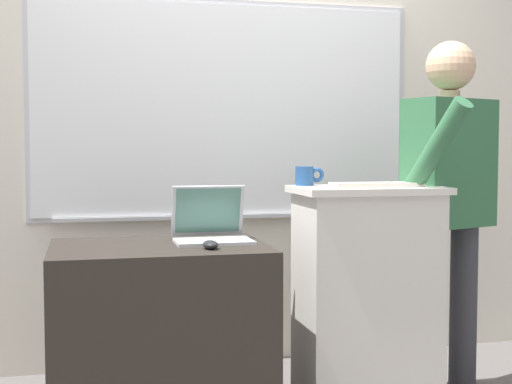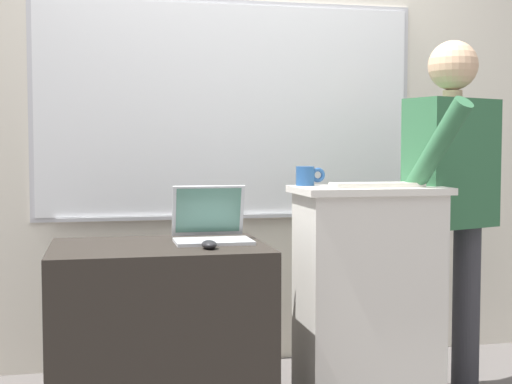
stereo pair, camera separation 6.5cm
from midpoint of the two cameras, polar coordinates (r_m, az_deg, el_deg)
back_wall at (r=3.89m, az=-1.36°, el=6.21°), size 6.40×0.17×2.68m
lectern_podium at (r=3.23m, az=9.47°, el=-8.35°), size 0.64×0.40×0.99m
side_desk at (r=3.04m, az=-7.12°, el=-11.36°), size 0.88×0.65×0.76m
person_presenter at (r=3.45m, az=15.90°, el=0.13°), size 0.60×0.64×1.66m
laptop at (r=3.06m, az=-3.05°, el=-2.66°), size 0.32×0.29×0.24m
wireless_keyboard at (r=3.13m, az=10.25°, el=0.57°), size 0.40×0.12×0.02m
computer_mouse_by_laptop at (r=2.83m, az=-3.11°, el=-4.22°), size 0.06×0.10×0.03m
coffee_mug at (r=3.21m, az=4.65°, el=1.29°), size 0.13×0.08×0.09m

